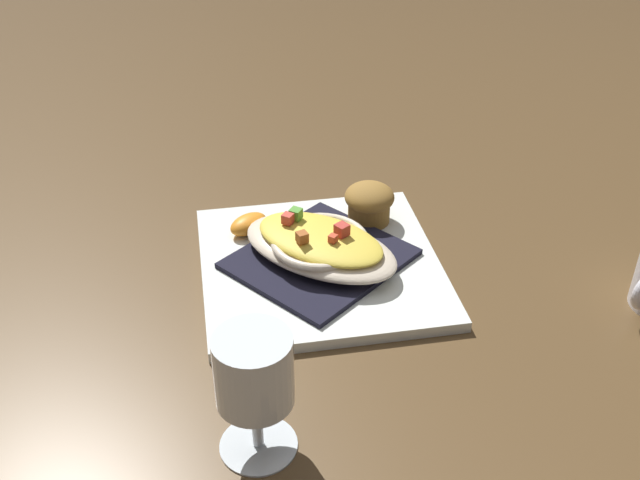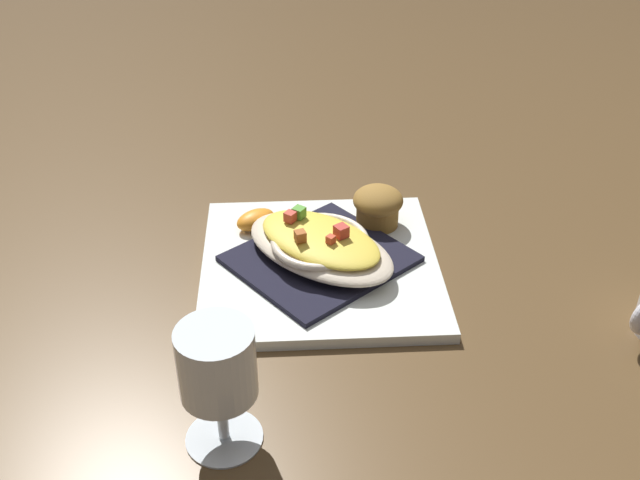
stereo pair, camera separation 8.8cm
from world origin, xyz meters
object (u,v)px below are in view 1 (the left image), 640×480
object	(u,v)px
square_plate	(320,266)
orange_garnish	(251,224)
muffin	(369,202)
stemmed_glass	(254,378)
gratin_dish	(320,244)

from	to	relation	value
square_plate	orange_garnish	xyz separation A→B (m)	(0.07, 0.08, 0.02)
muffin	stemmed_glass	xyz separation A→B (m)	(-0.35, 0.13, 0.04)
stemmed_glass	orange_garnish	bearing A→B (deg)	3.18
muffin	stemmed_glass	world-z (taller)	stemmed_glass
orange_garnish	stemmed_glass	distance (m)	0.34
gratin_dish	stemmed_glass	size ratio (longest dim) A/B	1.78
square_plate	gratin_dish	world-z (taller)	gratin_dish
muffin	orange_garnish	bearing A→B (deg)	97.06
gratin_dish	stemmed_glass	bearing A→B (deg)	166.07
gratin_dish	stemmed_glass	xyz separation A→B (m)	(-0.27, 0.07, 0.05)
square_plate	muffin	xyz separation A→B (m)	(0.09, -0.07, 0.03)
stemmed_glass	muffin	bearing A→B (deg)	-20.52
square_plate	orange_garnish	world-z (taller)	orange_garnish
square_plate	gratin_dish	distance (m)	0.03
muffin	stemmed_glass	size ratio (longest dim) A/B	0.50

